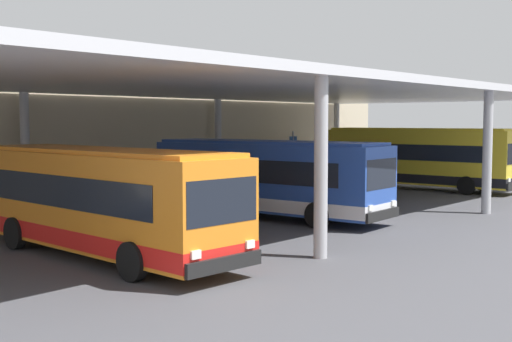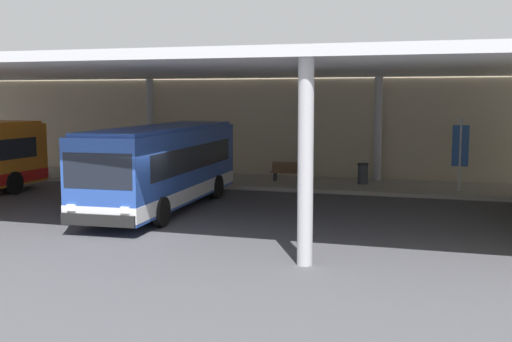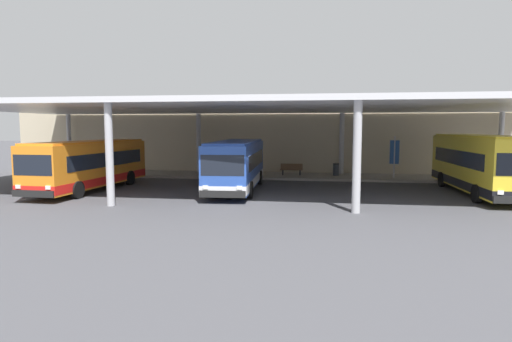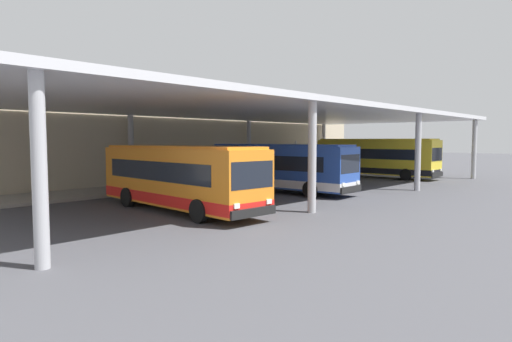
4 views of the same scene
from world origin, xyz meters
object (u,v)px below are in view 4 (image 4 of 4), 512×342
at_px(bus_second_bay, 280,167).
at_px(trash_bin, 258,171).
at_px(bus_nearest_bay, 179,177).
at_px(banner_sign, 296,155).
at_px(bus_middle_bay, 375,157).
at_px(bench_waiting, 230,173).

height_order(bus_second_bay, trash_bin, bus_second_bay).
bearing_deg(trash_bin, bus_nearest_bay, -149.39).
bearing_deg(banner_sign, bus_nearest_bay, -157.43).
relative_size(bus_middle_bay, bench_waiting, 6.31).
relative_size(bus_middle_bay, banner_sign, 3.55).
distance_m(bus_second_bay, bus_middle_bay, 14.78).
distance_m(bus_second_bay, banner_sign, 12.93).
xyz_separation_m(bus_middle_bay, bench_waiting, (-11.81, 7.15, -1.18)).
relative_size(bench_waiting, trash_bin, 1.84).
bearing_deg(trash_bin, banner_sign, -12.81).
xyz_separation_m(bus_second_bay, bus_middle_bay, (14.76, 0.74, 0.19)).
bearing_deg(banner_sign, bus_second_bay, -147.15).
relative_size(bus_nearest_bay, bus_middle_bay, 0.94).
height_order(bench_waiting, banner_sign, banner_sign).
relative_size(bus_middle_bay, trash_bin, 11.58).
height_order(bus_nearest_bay, banner_sign, banner_sign).
relative_size(bus_second_bay, bench_waiting, 5.92).
height_order(bus_nearest_bay, bus_second_bay, same).
xyz_separation_m(bus_second_bay, banner_sign, (10.86, 7.01, 0.32)).
height_order(bus_nearest_bay, trash_bin, bus_nearest_bay).
distance_m(trash_bin, banner_sign, 4.64).
relative_size(bench_waiting, banner_sign, 0.56).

